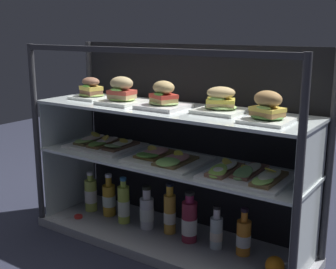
{
  "coord_description": "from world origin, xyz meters",
  "views": [
    {
      "loc": [
        1.1,
        -1.6,
        1.0
      ],
      "look_at": [
        0.0,
        0.0,
        0.54
      ],
      "focal_mm": 47.7,
      "sensor_mm": 36.0,
      "label": 1
    }
  ],
  "objects_px": {
    "orange_fruit_beside_bottles": "(275,266)",
    "open_sandwich_tray_mid_left": "(166,158)",
    "juice_bottle_back_center": "(91,195)",
    "kitchen_scissors": "(75,217)",
    "open_sandwich_tray_far_right": "(105,144)",
    "juice_bottle_front_middle": "(189,221)",
    "plated_roll_sandwich_mid_right": "(221,103)",
    "plated_roll_sandwich_center": "(164,98)",
    "plated_roll_sandwich_far_left": "(91,91)",
    "juice_bottle_tucked_behind": "(124,204)",
    "plated_roll_sandwich_right_of_center": "(122,93)",
    "juice_bottle_back_right": "(147,211)",
    "juice_bottle_near_post": "(216,232)",
    "juice_bottle_front_left_end": "(109,199)",
    "open_sandwich_tray_near_left_corner": "(247,174)",
    "juice_bottle_back_left": "(170,213)",
    "juice_bottle_front_fourth": "(244,237)",
    "plated_roll_sandwich_near_right_corner": "(267,110)"
  },
  "relations": [
    {
      "from": "open_sandwich_tray_near_left_corner",
      "to": "juice_bottle_near_post",
      "type": "xyz_separation_m",
      "value": [
        -0.16,
        0.06,
        -0.32
      ]
    },
    {
      "from": "juice_bottle_front_fourth",
      "to": "kitchen_scissors",
      "type": "bearing_deg",
      "value": -170.89
    },
    {
      "from": "juice_bottle_front_middle",
      "to": "plated_roll_sandwich_mid_right",
      "type": "bearing_deg",
      "value": 8.31
    },
    {
      "from": "juice_bottle_back_center",
      "to": "juice_bottle_tucked_behind",
      "type": "bearing_deg",
      "value": -3.88
    },
    {
      "from": "plated_roll_sandwich_right_of_center",
      "to": "open_sandwich_tray_near_left_corner",
      "type": "xyz_separation_m",
      "value": [
        0.64,
        0.0,
        -0.27
      ]
    },
    {
      "from": "open_sandwich_tray_far_right",
      "to": "juice_bottle_back_center",
      "type": "distance_m",
      "value": 0.33
    },
    {
      "from": "open_sandwich_tray_mid_left",
      "to": "plated_roll_sandwich_center",
      "type": "bearing_deg",
      "value": 154.51
    },
    {
      "from": "plated_roll_sandwich_center",
      "to": "kitchen_scissors",
      "type": "relative_size",
      "value": 1.35
    },
    {
      "from": "juice_bottle_front_left_end",
      "to": "plated_roll_sandwich_center",
      "type": "bearing_deg",
      "value": -6.88
    },
    {
      "from": "open_sandwich_tray_far_right",
      "to": "juice_bottle_front_middle",
      "type": "distance_m",
      "value": 0.59
    },
    {
      "from": "plated_roll_sandwich_right_of_center",
      "to": "plated_roll_sandwich_mid_right",
      "type": "xyz_separation_m",
      "value": [
        0.48,
        0.06,
        -0.01
      ]
    },
    {
      "from": "plated_roll_sandwich_right_of_center",
      "to": "plated_roll_sandwich_near_right_corner",
      "type": "xyz_separation_m",
      "value": [
        0.72,
        -0.01,
        -0.0
      ]
    },
    {
      "from": "juice_bottle_front_left_end",
      "to": "kitchen_scissors",
      "type": "height_order",
      "value": "juice_bottle_front_left_end"
    },
    {
      "from": "open_sandwich_tray_near_left_corner",
      "to": "kitchen_scissors",
      "type": "distance_m",
      "value": 1.0
    },
    {
      "from": "juice_bottle_front_fourth",
      "to": "plated_roll_sandwich_near_right_corner",
      "type": "bearing_deg",
      "value": -37.08
    },
    {
      "from": "plated_roll_sandwich_center",
      "to": "juice_bottle_near_post",
      "type": "distance_m",
      "value": 0.64
    },
    {
      "from": "juice_bottle_back_right",
      "to": "juice_bottle_near_post",
      "type": "relative_size",
      "value": 1.08
    },
    {
      "from": "plated_roll_sandwich_near_right_corner",
      "to": "juice_bottle_front_middle",
      "type": "bearing_deg",
      "value": 171.24
    },
    {
      "from": "juice_bottle_back_center",
      "to": "juice_bottle_back_left",
      "type": "relative_size",
      "value": 0.86
    },
    {
      "from": "plated_roll_sandwich_near_right_corner",
      "to": "orange_fruit_beside_bottles",
      "type": "relative_size",
      "value": 2.28
    },
    {
      "from": "plated_roll_sandwich_near_right_corner",
      "to": "juice_bottle_front_fourth",
      "type": "height_order",
      "value": "plated_roll_sandwich_near_right_corner"
    },
    {
      "from": "juice_bottle_back_left",
      "to": "plated_roll_sandwich_center",
      "type": "bearing_deg",
      "value": -88.4
    },
    {
      "from": "plated_roll_sandwich_far_left",
      "to": "open_sandwich_tray_far_right",
      "type": "relative_size",
      "value": 0.5
    },
    {
      "from": "juice_bottle_back_left",
      "to": "juice_bottle_back_center",
      "type": "bearing_deg",
      "value": -178.45
    },
    {
      "from": "open_sandwich_tray_far_right",
      "to": "kitchen_scissors",
      "type": "height_order",
      "value": "open_sandwich_tray_far_right"
    },
    {
      "from": "plated_roll_sandwich_center",
      "to": "juice_bottle_tucked_behind",
      "type": "xyz_separation_m",
      "value": [
        -0.26,
        0.02,
        -0.56
      ]
    },
    {
      "from": "open_sandwich_tray_near_left_corner",
      "to": "juice_bottle_back_right",
      "type": "relative_size",
      "value": 1.58
    },
    {
      "from": "orange_fruit_beside_bottles",
      "to": "open_sandwich_tray_mid_left",
      "type": "bearing_deg",
      "value": 178.34
    },
    {
      "from": "juice_bottle_near_post",
      "to": "kitchen_scissors",
      "type": "bearing_deg",
      "value": -170.47
    },
    {
      "from": "juice_bottle_front_left_end",
      "to": "orange_fruit_beside_bottles",
      "type": "distance_m",
      "value": 0.94
    },
    {
      "from": "juice_bottle_back_center",
      "to": "open_sandwich_tray_near_left_corner",
      "type": "bearing_deg",
      "value": -3.07
    },
    {
      "from": "juice_bottle_back_center",
      "to": "orange_fruit_beside_bottles",
      "type": "height_order",
      "value": "juice_bottle_back_center"
    },
    {
      "from": "juice_bottle_near_post",
      "to": "plated_roll_sandwich_center",
      "type": "bearing_deg",
      "value": -170.18
    },
    {
      "from": "open_sandwich_tray_far_right",
      "to": "juice_bottle_near_post",
      "type": "relative_size",
      "value": 1.71
    },
    {
      "from": "juice_bottle_back_center",
      "to": "kitchen_scissors",
      "type": "xyz_separation_m",
      "value": [
        0.0,
        -0.12,
        -0.08
      ]
    },
    {
      "from": "plated_roll_sandwich_center",
      "to": "juice_bottle_front_fourth",
      "type": "height_order",
      "value": "plated_roll_sandwich_center"
    },
    {
      "from": "plated_roll_sandwich_far_left",
      "to": "plated_roll_sandwich_mid_right",
      "type": "height_order",
      "value": "plated_roll_sandwich_mid_right"
    },
    {
      "from": "juice_bottle_front_left_end",
      "to": "juice_bottle_back_left",
      "type": "bearing_deg",
      "value": 0.78
    },
    {
      "from": "plated_roll_sandwich_right_of_center",
      "to": "juice_bottle_back_left",
      "type": "height_order",
      "value": "plated_roll_sandwich_right_of_center"
    },
    {
      "from": "plated_roll_sandwich_right_of_center",
      "to": "juice_bottle_tucked_behind",
      "type": "xyz_separation_m",
      "value": [
        -0.03,
        0.03,
        -0.57
      ]
    },
    {
      "from": "plated_roll_sandwich_far_left",
      "to": "juice_bottle_front_middle",
      "type": "distance_m",
      "value": 0.81
    },
    {
      "from": "plated_roll_sandwich_mid_right",
      "to": "open_sandwich_tray_near_left_corner",
      "type": "height_order",
      "value": "plated_roll_sandwich_mid_right"
    },
    {
      "from": "juice_bottle_front_middle",
      "to": "kitchen_scissors",
      "type": "distance_m",
      "value": 0.64
    },
    {
      "from": "plated_roll_sandwich_near_right_corner",
      "to": "juice_bottle_tucked_behind",
      "type": "bearing_deg",
      "value": 176.46
    },
    {
      "from": "open_sandwich_tray_far_right",
      "to": "plated_roll_sandwich_near_right_corner",
      "type": "bearing_deg",
      "value": -3.54
    },
    {
      "from": "plated_roll_sandwich_right_of_center",
      "to": "juice_bottle_front_middle",
      "type": "relative_size",
      "value": 0.78
    },
    {
      "from": "plated_roll_sandwich_center",
      "to": "juice_bottle_front_fourth",
      "type": "relative_size",
      "value": 0.92
    },
    {
      "from": "open_sandwich_tray_mid_left",
      "to": "plated_roll_sandwich_mid_right",
      "type": "bearing_deg",
      "value": 13.8
    },
    {
      "from": "plated_roll_sandwich_center",
      "to": "juice_bottle_near_post",
      "type": "height_order",
      "value": "plated_roll_sandwich_center"
    },
    {
      "from": "plated_roll_sandwich_right_of_center",
      "to": "juice_bottle_front_left_end",
      "type": "height_order",
      "value": "plated_roll_sandwich_right_of_center"
    }
  ]
}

